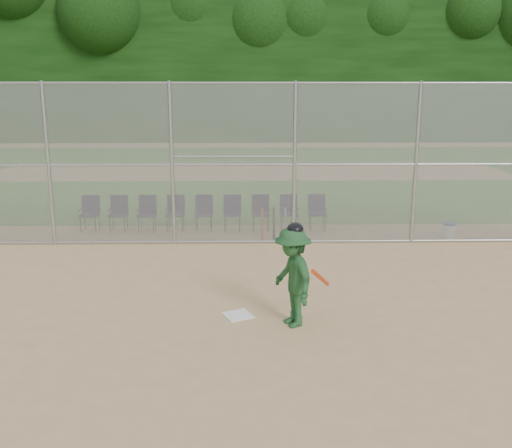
{
  "coord_description": "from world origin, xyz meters",
  "views": [
    {
      "loc": [
        -0.24,
        -8.91,
        3.82
      ],
      "look_at": [
        0.0,
        2.5,
        1.1
      ],
      "focal_mm": 40.0,
      "sensor_mm": 36.0,
      "label": 1
    }
  ],
  "objects_px": {
    "chair_0": "(89,214)",
    "water_cooler": "(449,230)",
    "home_plate": "(238,315)",
    "batter_at_plate": "(293,276)"
  },
  "relations": [
    {
      "from": "chair_0",
      "to": "batter_at_plate",
      "type": "bearing_deg",
      "value": -52.35
    },
    {
      "from": "batter_at_plate",
      "to": "chair_0",
      "type": "bearing_deg",
      "value": 127.65
    },
    {
      "from": "water_cooler",
      "to": "chair_0",
      "type": "xyz_separation_m",
      "value": [
        -9.59,
        0.97,
        0.27
      ]
    },
    {
      "from": "home_plate",
      "to": "batter_at_plate",
      "type": "relative_size",
      "value": 0.25
    },
    {
      "from": "home_plate",
      "to": "chair_0",
      "type": "relative_size",
      "value": 0.46
    },
    {
      "from": "chair_0",
      "to": "water_cooler",
      "type": "bearing_deg",
      "value": -5.79
    },
    {
      "from": "home_plate",
      "to": "batter_at_plate",
      "type": "xyz_separation_m",
      "value": [
        0.9,
        -0.39,
        0.83
      ]
    },
    {
      "from": "batter_at_plate",
      "to": "water_cooler",
      "type": "height_order",
      "value": "batter_at_plate"
    },
    {
      "from": "batter_at_plate",
      "to": "water_cooler",
      "type": "relative_size",
      "value": 4.27
    },
    {
      "from": "home_plate",
      "to": "water_cooler",
      "type": "height_order",
      "value": "water_cooler"
    }
  ]
}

